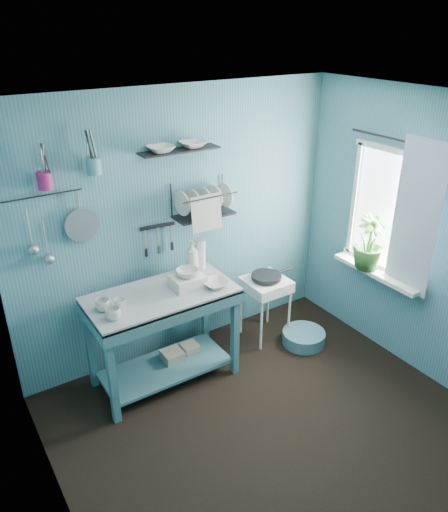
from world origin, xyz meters
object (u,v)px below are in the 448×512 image
mug_left (113,314)px  wash_tub (188,281)px  dish_rack (204,199)px  storage_tin_small (190,353)px  frying_pan (266,276)px  mug_right (103,305)px  work_counter (164,337)px  hotplate_stand (265,308)px  water_bottle (201,254)px  utensil_cup_teal (94,166)px  soap_bottle (192,257)px  colander (82,225)px  mug_mid (120,304)px  floor_basin (304,337)px  utensil_cup_magenta (45,181)px  storage_tin_large (173,361)px  potted_plant (369,243)px

mug_left → wash_tub: size_ratio=0.44×
dish_rack → storage_tin_small: 1.47m
frying_pan → dish_rack: dish_rack is taller
mug_right → frying_pan: mug_right is taller
storage_tin_small → mug_left: bearing=-162.9°
mug_right → work_counter: bearing=0.0°
hotplate_stand → dish_rack: dish_rack is taller
water_bottle → frying_pan: size_ratio=0.93×
water_bottle → utensil_cup_teal: size_ratio=2.15×
soap_bottle → work_counter: bearing=-154.5°
mug_left → colander: size_ratio=0.44×
mug_left → storage_tin_small: 1.17m
storage_tin_small → mug_mid: bearing=-168.4°
frying_pan → utensil_cup_teal: (-1.50, 0.29, 1.26)m
dish_rack → floor_basin: size_ratio=1.29×
frying_pan → colander: bearing=169.0°
utensil_cup_magenta → mug_right: bearing=-58.4°
storage_tin_large → soap_bottle: bearing=25.1°
utensil_cup_teal → soap_bottle: bearing=-11.1°
floor_basin → hotplate_stand: bearing=127.6°
soap_bottle → hotplate_stand: (0.74, -0.14, -0.71)m
mug_right → utensil_cup_teal: 1.08m
work_counter → wash_tub: wash_tub is taller
mug_left → dish_rack: (1.09, 0.46, 0.58)m
work_counter → storage_tin_large: (0.10, 0.05, -0.34)m
dish_rack → floor_basin: (0.81, -0.56, -1.45)m
soap_bottle → colander: 1.02m
mug_left → hotplate_stand: size_ratio=0.19×
work_counter → water_bottle: water_bottle is taller
utensil_cup_magenta → potted_plant: 2.87m
mug_right → mug_mid: bearing=-26.6°
mug_left → wash_tub: 0.74m
wash_tub → floor_basin: size_ratio=0.65×
wash_tub → storage_tin_small: size_ratio=1.40×
work_counter → storage_tin_small: (0.30, 0.08, -0.35)m
work_counter → colander: bearing=150.4°
mug_right → potted_plant: potted_plant is taller
mug_left → dish_rack: dish_rack is taller
mug_right → dish_rack: bearing=15.0°
mug_right → water_bottle: (1.02, 0.22, 0.09)m
utensil_cup_magenta → hotplate_stand: bearing=-8.7°
mug_right → utensil_cup_teal: bearing=64.6°
storage_tin_small → potted_plant: bearing=-20.7°
colander → frying_pan: bearing=-11.0°
wash_tub → water_bottle: water_bottle is taller
soap_bottle → potted_plant: potted_plant is taller
soap_bottle → water_bottle: bearing=11.3°
mug_right → water_bottle: size_ratio=0.44×
soap_bottle → storage_tin_large: 0.99m
water_bottle → dish_rack: dish_rack is taller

